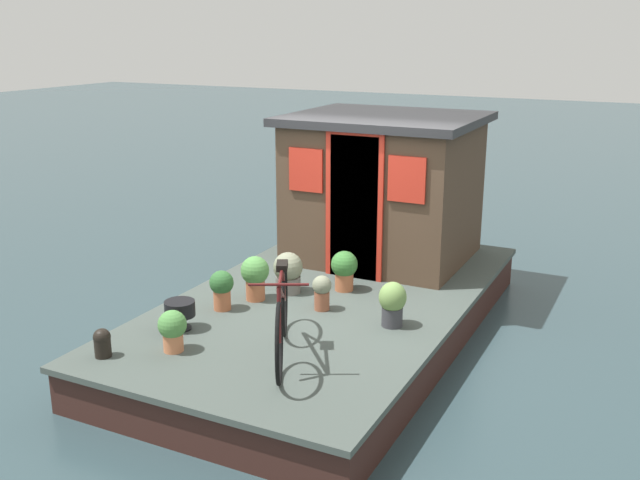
% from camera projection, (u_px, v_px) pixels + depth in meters
% --- Properties ---
extents(ground_plane, '(60.00, 60.00, 0.00)m').
position_uv_depth(ground_plane, '(328.00, 335.00, 8.23)').
color(ground_plane, '#2D4247').
extents(houseboat_deck, '(5.46, 3.00, 0.48)m').
position_uv_depth(houseboat_deck, '(328.00, 315.00, 8.16)').
color(houseboat_deck, '#424C47').
rests_on(houseboat_deck, ground_plane).
extents(houseboat_cabin, '(2.03, 2.31, 1.84)m').
position_uv_depth(houseboat_cabin, '(384.00, 187.00, 9.23)').
color(houseboat_cabin, '#4C3828').
rests_on(houseboat_cabin, houseboat_deck).
extents(bicycle, '(1.54, 0.81, 0.85)m').
position_uv_depth(bicycle, '(282.00, 316.00, 6.50)').
color(bicycle, black).
rests_on(bicycle, houseboat_deck).
extents(potted_plant_thyme, '(0.27, 0.27, 0.40)m').
position_uv_depth(potted_plant_thyme, '(172.00, 329.00, 6.66)').
color(potted_plant_thyme, '#C6754C').
rests_on(potted_plant_thyme, houseboat_deck).
extents(potted_plant_lavender, '(0.26, 0.26, 0.43)m').
position_uv_depth(potted_plant_lavender, '(222.00, 288.00, 7.64)').
color(potted_plant_lavender, '#B2603D').
rests_on(potted_plant_lavender, houseboat_deck).
extents(potted_plant_geranium, '(0.30, 0.30, 0.46)m').
position_uv_depth(potted_plant_geranium, '(344.00, 268.00, 8.20)').
color(potted_plant_geranium, '#B2603D').
rests_on(potted_plant_geranium, houseboat_deck).
extents(potted_plant_ivy, '(0.31, 0.31, 0.49)m').
position_uv_depth(potted_plant_ivy, '(255.00, 275.00, 7.90)').
color(potted_plant_ivy, '#B2603D').
rests_on(potted_plant_ivy, houseboat_deck).
extents(potted_plant_fern, '(0.20, 0.20, 0.38)m').
position_uv_depth(potted_plant_fern, '(322.00, 291.00, 7.64)').
color(potted_plant_fern, '#935138').
rests_on(potted_plant_fern, houseboat_deck).
extents(potted_plant_mint, '(0.33, 0.33, 0.47)m').
position_uv_depth(potted_plant_mint, '(288.00, 272.00, 8.14)').
color(potted_plant_mint, slate).
rests_on(potted_plant_mint, houseboat_deck).
extents(potted_plant_basil, '(0.28, 0.28, 0.46)m').
position_uv_depth(potted_plant_basil, '(393.00, 302.00, 7.21)').
color(potted_plant_basil, '#38383D').
rests_on(potted_plant_basil, houseboat_deck).
extents(charcoal_grill, '(0.30, 0.30, 0.29)m').
position_uv_depth(charcoal_grill, '(180.00, 310.00, 7.14)').
color(charcoal_grill, black).
rests_on(charcoal_grill, houseboat_deck).
extents(mooring_bollard, '(0.16, 0.16, 0.27)m').
position_uv_depth(mooring_bollard, '(102.00, 342.00, 6.56)').
color(mooring_bollard, black).
rests_on(mooring_bollard, houseboat_deck).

